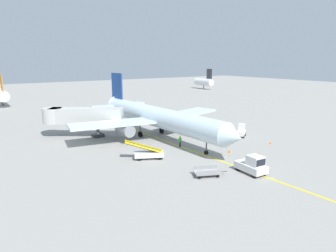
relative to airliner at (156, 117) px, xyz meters
name	(u,v)px	position (x,y,z in m)	size (l,w,h in m)	color
ground_plane	(210,157)	(0.21, -13.19, -3.42)	(300.00, 300.00, 0.00)	gray
taxi_line_yellow	(186,148)	(0.03, -8.19, -3.41)	(0.30, 80.00, 0.01)	yellow
airliner	(156,117)	(0.00, 0.00, 0.00)	(28.58, 35.31, 10.10)	silver
jet_bridge	(78,116)	(-10.63, 7.26, 0.12)	(11.81, 9.56, 4.85)	beige
pushback_tug	(252,165)	(0.27, -20.25, -2.42)	(2.13, 3.72, 2.20)	silver
baggage_tug_near_wing	(241,131)	(12.03, -7.83, -2.49)	(2.72, 2.41, 2.10)	silver
belt_loader_forward_hold	(148,153)	(-6.90, -9.13, -2.64)	(5.05, 3.31, 2.59)	silver
belt_loader_aft_hold	(213,134)	(7.28, -6.14, -2.64)	(4.49, 4.34, 2.59)	silver
baggage_cart_loaded	(207,172)	(-4.52, -18.02, -2.95)	(3.76, 2.55, 0.94)	#A5A5A8
ground_crew_marshaller	(180,141)	(-0.21, -7.08, -2.51)	(0.36, 0.24, 1.70)	#26262D
safety_cone_nose_left	(229,151)	(3.82, -13.23, -3.20)	(0.36, 0.36, 0.44)	orange
safety_cone_nose_right	(271,143)	(12.17, -13.70, -3.20)	(0.36, 0.36, 0.44)	orange
safety_cone_wingtip_left	(259,154)	(5.98, -16.50, -3.20)	(0.36, 0.36, 0.44)	orange
distant_aircraft_far_left	(2,94)	(-17.34, 52.95, -0.20)	(3.00, 10.10, 8.80)	silver
distant_aircraft_mid_left	(204,82)	(61.36, 59.04, -0.20)	(3.00, 10.10, 8.80)	silver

